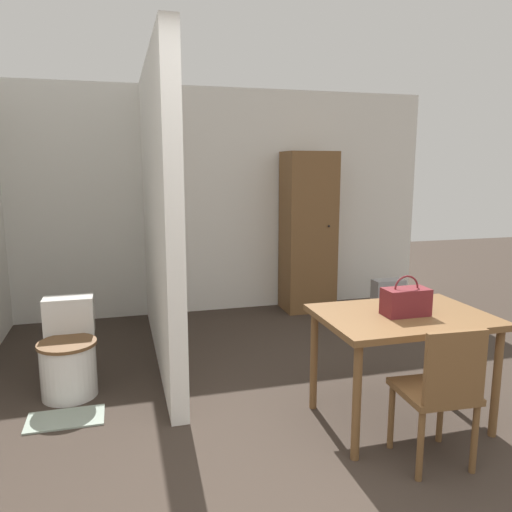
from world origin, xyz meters
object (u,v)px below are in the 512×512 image
object	(u,v)px
handbag	(406,301)
wooden_cabinet	(308,232)
wooden_chair	(440,390)
toilet	(69,356)
dining_table	(402,327)
space_heater	(388,298)

from	to	relation	value
handbag	wooden_cabinet	xyz separation A→B (m)	(0.38, 2.65, 0.09)
wooden_chair	handbag	xyz separation A→B (m)	(0.06, 0.47, 0.37)
handbag	wooden_chair	bearing A→B (deg)	-97.11
toilet	handbag	world-z (taller)	handbag
dining_table	wooden_cabinet	xyz separation A→B (m)	(0.38, 2.62, 0.26)
dining_table	space_heater	world-z (taller)	dining_table
space_heater	wooden_chair	bearing A→B (deg)	-114.79
wooden_chair	handbag	size ratio (longest dim) A/B	2.90
space_heater	handbag	bearing A→B (deg)	-118.18
space_heater	toilet	bearing A→B (deg)	-161.41
dining_table	toilet	xyz separation A→B (m)	(-2.11, 1.02, -0.37)
dining_table	handbag	distance (m)	0.18
handbag	wooden_cabinet	distance (m)	2.68
dining_table	space_heater	size ratio (longest dim) A/B	2.57
wooden_chair	wooden_cabinet	distance (m)	3.18
wooden_chair	wooden_cabinet	size ratio (longest dim) A/B	0.45
dining_table	space_heater	distance (m)	2.45
handbag	wooden_cabinet	bearing A→B (deg)	81.82
dining_table	space_heater	bearing A→B (deg)	61.59
wooden_cabinet	space_heater	distance (m)	1.16
handbag	space_heater	xyz separation A→B (m)	(1.15, 2.15, -0.61)
wooden_chair	wooden_cabinet	xyz separation A→B (m)	(0.44, 3.12, 0.45)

